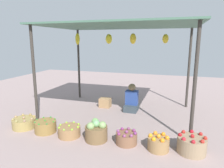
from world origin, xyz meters
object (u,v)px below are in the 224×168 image
object	(u,v)px
basket_cabbages	(96,132)
vendor_person	(132,100)
basket_red_apples	(192,145)
basket_oranges	(158,143)
wooden_crate_near_vendor	(105,103)
basket_potatoes	(24,123)
basket_purple_onions	(126,138)
basket_green_chilies	(45,126)
basket_limes	(69,131)

from	to	relation	value
basket_cabbages	vendor_person	bearing A→B (deg)	81.71
basket_red_apples	basket_cabbages	bearing A→B (deg)	-177.41
basket_oranges	wooden_crate_near_vendor	world-z (taller)	basket_oranges
basket_oranges	basket_potatoes	bearing A→B (deg)	178.75
basket_cabbages	basket_purple_onions	distance (m)	0.61
basket_green_chilies	basket_cabbages	distance (m)	1.20
basket_potatoes	basket_purple_onions	distance (m)	2.41
basket_cabbages	wooden_crate_near_vendor	distance (m)	2.10
vendor_person	wooden_crate_near_vendor	xyz separation A→B (m)	(-0.82, 0.07, -0.16)
vendor_person	basket_oranges	distance (m)	2.18
basket_purple_onions	basket_oranges	size ratio (longest dim) A/B	1.06
basket_potatoes	basket_limes	world-z (taller)	basket_potatoes
vendor_person	basket_red_apples	size ratio (longest dim) A/B	1.57
basket_red_apples	wooden_crate_near_vendor	bearing A→B (deg)	140.02
basket_oranges	basket_purple_onions	bearing A→B (deg)	174.94
basket_red_apples	basket_potatoes	bearing A→B (deg)	-179.69
basket_potatoes	basket_red_apples	bearing A→B (deg)	0.31
wooden_crate_near_vendor	basket_limes	bearing A→B (deg)	-91.85
basket_limes	basket_purple_onions	xyz separation A→B (m)	(1.21, 0.06, 0.01)
basket_limes	basket_red_apples	world-z (taller)	basket_red_apples
basket_oranges	basket_green_chilies	bearing A→B (deg)	179.50
basket_cabbages	basket_red_apples	bearing A→B (deg)	2.59
basket_potatoes	basket_limes	distance (m)	1.20
basket_potatoes	basket_green_chilies	distance (m)	0.61
wooden_crate_near_vendor	basket_red_apples	bearing A→B (deg)	-39.98
basket_potatoes	basket_cabbages	xyz separation A→B (m)	(1.80, -0.06, 0.07)
basket_potatoes	basket_limes	xyz separation A→B (m)	(1.20, -0.07, -0.00)
basket_limes	wooden_crate_near_vendor	xyz separation A→B (m)	(0.07, 2.03, 0.03)
basket_oranges	wooden_crate_near_vendor	bearing A→B (deg)	130.76
basket_purple_onions	wooden_crate_near_vendor	xyz separation A→B (m)	(-1.14, 1.98, 0.02)
basket_limes	basket_oranges	bearing A→B (deg)	0.08
basket_limes	wooden_crate_near_vendor	world-z (taller)	wooden_crate_near_vendor
basket_potatoes	basket_cabbages	size ratio (longest dim) A/B	1.16
basket_cabbages	basket_oranges	xyz separation A→B (m)	(1.21, -0.00, -0.05)
basket_purple_onions	wooden_crate_near_vendor	world-z (taller)	same
vendor_person	basket_red_apples	world-z (taller)	vendor_person
basket_potatoes	wooden_crate_near_vendor	bearing A→B (deg)	57.21
basket_purple_onions	basket_cabbages	bearing A→B (deg)	-175.38
basket_potatoes	basket_red_apples	xyz separation A→B (m)	(3.59, 0.02, 0.04)
basket_potatoes	basket_red_apples	size ratio (longest dim) A/B	1.04
basket_green_chilies	wooden_crate_near_vendor	bearing A→B (deg)	71.77
wooden_crate_near_vendor	vendor_person	bearing A→B (deg)	-4.93
vendor_person	basket_purple_onions	xyz separation A→B (m)	(0.32, -1.91, -0.18)
basket_green_chilies	basket_limes	world-z (taller)	basket_green_chilies
basket_red_apples	vendor_person	bearing A→B (deg)	128.64
basket_limes	basket_oranges	distance (m)	1.82
basket_potatoes	basket_purple_onions	bearing A→B (deg)	-0.29
vendor_person	basket_red_apples	distance (m)	2.41
basket_limes	basket_cabbages	bearing A→B (deg)	0.70
basket_potatoes	basket_green_chilies	size ratio (longest dim) A/B	1.12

